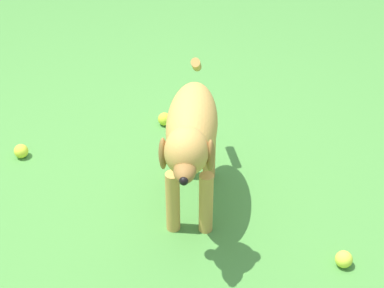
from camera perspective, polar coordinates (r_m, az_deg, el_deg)
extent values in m
plane|color=#478438|center=(2.62, -5.09, -4.58)|extent=(14.00, 14.00, 0.00)
ellipsoid|color=#C69347|center=(2.33, 0.00, 1.88)|extent=(0.53, 0.48, 0.23)
cylinder|color=#C69347|center=(2.35, 1.33, -5.62)|extent=(0.06, 0.06, 0.28)
cylinder|color=#C69347|center=(2.36, -1.83, -5.49)|extent=(0.06, 0.06, 0.28)
cylinder|color=#C69347|center=(2.61, 1.64, -0.69)|extent=(0.06, 0.06, 0.28)
cylinder|color=#C69347|center=(2.62, -1.19, -0.59)|extent=(0.06, 0.06, 0.28)
ellipsoid|color=#C69347|center=(2.02, -0.53, -0.67)|extent=(0.23, 0.23, 0.17)
ellipsoid|color=olive|center=(1.97, -0.68, -2.49)|extent=(0.14, 0.13, 0.07)
sphere|color=black|center=(1.93, -0.79, -3.51)|extent=(0.03, 0.03, 0.03)
ellipsoid|color=olive|center=(2.04, 1.75, -1.09)|extent=(0.07, 0.06, 0.13)
ellipsoid|color=olive|center=(2.05, -2.76, -0.92)|extent=(0.07, 0.06, 0.13)
cylinder|color=#C69347|center=(2.56, 0.44, 7.51)|extent=(0.16, 0.14, 0.13)
sphere|color=#D2E33D|center=(2.36, 14.18, -10.53)|extent=(0.07, 0.07, 0.07)
sphere|color=#C4DA2F|center=(3.01, -2.62, 2.38)|extent=(0.07, 0.07, 0.07)
sphere|color=yellow|center=(2.90, -15.87, -0.65)|extent=(0.07, 0.07, 0.07)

